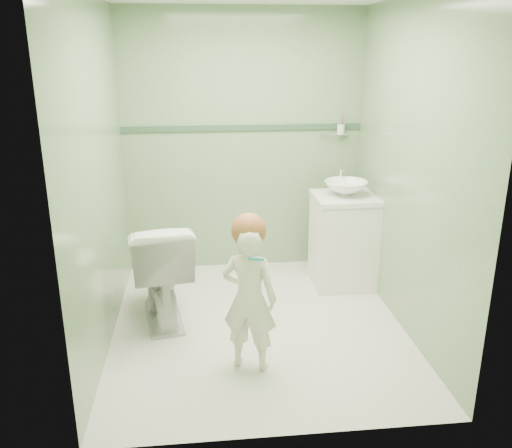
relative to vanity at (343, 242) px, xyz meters
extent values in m
plane|color=silver|center=(-0.84, -0.70, -0.40)|extent=(2.50, 2.50, 0.00)
cube|color=#739F71|center=(-0.84, 0.55, 0.80)|extent=(2.20, 0.04, 2.40)
cube|color=#739F71|center=(-0.84, -1.95, 0.80)|extent=(2.20, 0.04, 2.40)
cube|color=#739F71|center=(-1.94, -0.70, 0.80)|extent=(0.04, 2.50, 2.40)
cube|color=#739F71|center=(0.26, -0.70, 0.80)|extent=(0.04, 2.50, 2.40)
cube|color=#33523B|center=(-0.84, 0.54, 0.95)|extent=(2.20, 0.02, 0.05)
cube|color=white|center=(0.00, 0.00, 0.00)|extent=(0.52, 0.50, 0.80)
cube|color=white|center=(0.00, 0.00, 0.41)|extent=(0.54, 0.52, 0.04)
imported|color=white|center=(0.00, 0.00, 0.49)|extent=(0.37, 0.37, 0.13)
cylinder|color=silver|center=(0.00, 0.20, 0.55)|extent=(0.03, 0.03, 0.18)
cylinder|color=silver|center=(0.00, 0.15, 0.63)|extent=(0.02, 0.12, 0.02)
cylinder|color=silver|center=(0.00, 0.50, 0.88)|extent=(0.26, 0.02, 0.02)
cylinder|color=silver|center=(0.06, 0.48, 0.93)|extent=(0.07, 0.07, 0.09)
cylinder|color=red|center=(0.07, 0.49, 1.00)|extent=(0.01, 0.01, 0.17)
cylinder|color=#7855BF|center=(0.06, 0.47, 1.00)|extent=(0.01, 0.01, 0.17)
imported|color=white|center=(-1.58, -0.49, 0.01)|extent=(0.59, 0.87, 0.83)
imported|color=white|center=(-0.96, -1.24, 0.10)|extent=(0.42, 0.35, 1.00)
sphere|color=#A05B31|center=(-0.96, -1.22, 0.56)|extent=(0.22, 0.22, 0.22)
cylinder|color=#099893|center=(-0.93, -1.39, 0.44)|extent=(0.11, 0.11, 0.06)
cube|color=white|center=(-0.97, -1.32, 0.48)|extent=(0.03, 0.03, 0.02)
camera|label=1|loc=(-1.26, -4.38, 1.65)|focal=37.66mm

